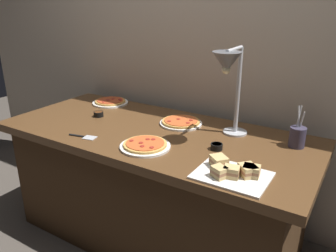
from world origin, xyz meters
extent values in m
plane|color=#4C443D|center=(0.00, 0.00, 0.00)|extent=(8.00, 8.00, 0.00)
cube|color=#B7A893|center=(0.00, 0.50, 1.20)|extent=(4.40, 0.04, 2.40)
cube|color=brown|center=(0.00, 0.00, 0.73)|extent=(1.90, 0.84, 0.05)
cube|color=#3C2715|center=(0.00, 0.00, 0.35)|extent=(1.75, 0.74, 0.71)
cylinder|color=#B7BABF|center=(0.42, 0.22, 0.77)|extent=(0.14, 0.14, 0.01)
cylinder|color=#B7BABF|center=(0.42, 0.22, 1.02)|extent=(0.02, 0.02, 0.49)
cylinder|color=#B7BABF|center=(0.42, 0.12, 1.26)|extent=(0.02, 0.20, 0.02)
cone|color=#595B60|center=(0.42, 0.02, 1.21)|extent=(0.15, 0.15, 0.10)
sphere|color=#F9EAB2|center=(0.42, 0.02, 1.17)|extent=(0.04, 0.04, 0.04)
cylinder|color=white|center=(0.09, -0.23, 0.77)|extent=(0.27, 0.27, 0.01)
cylinder|color=gold|center=(0.09, -0.23, 0.78)|extent=(0.23, 0.23, 0.01)
cylinder|color=#C65628|center=(0.09, -0.23, 0.79)|extent=(0.20, 0.20, 0.00)
cylinder|color=maroon|center=(0.08, -0.24, 0.79)|extent=(0.02, 0.02, 0.00)
cylinder|color=maroon|center=(0.08, -0.18, 0.79)|extent=(0.02, 0.02, 0.00)
cylinder|color=maroon|center=(0.11, -0.28, 0.79)|extent=(0.02, 0.02, 0.00)
cylinder|color=maroon|center=(0.11, -0.17, 0.79)|extent=(0.02, 0.02, 0.00)
cylinder|color=maroon|center=(0.16, -0.26, 0.79)|extent=(0.02, 0.02, 0.00)
cylinder|color=maroon|center=(0.02, -0.25, 0.79)|extent=(0.02, 0.02, 0.00)
cylinder|color=white|center=(0.08, 0.18, 0.77)|extent=(0.27, 0.27, 0.01)
cylinder|color=#C68E42|center=(0.08, 0.18, 0.78)|extent=(0.24, 0.24, 0.01)
cylinder|color=#C65628|center=(0.08, 0.18, 0.79)|extent=(0.21, 0.21, 0.00)
cylinder|color=maroon|center=(0.14, 0.21, 0.79)|extent=(0.02, 0.02, 0.00)
cylinder|color=maroon|center=(0.14, 0.16, 0.79)|extent=(0.02, 0.02, 0.00)
cylinder|color=maroon|center=(0.06, 0.19, 0.79)|extent=(0.02, 0.02, 0.00)
cylinder|color=maroon|center=(0.03, 0.12, 0.79)|extent=(0.02, 0.02, 0.00)
cylinder|color=white|center=(-0.60, 0.29, 0.77)|extent=(0.27, 0.27, 0.01)
cylinder|color=#C68E42|center=(-0.60, 0.29, 0.78)|extent=(0.23, 0.23, 0.01)
cylinder|color=#B74723|center=(-0.60, 0.29, 0.79)|extent=(0.20, 0.20, 0.00)
cylinder|color=maroon|center=(-0.60, 0.22, 0.79)|extent=(0.02, 0.02, 0.00)
cylinder|color=maroon|center=(-0.59, 0.32, 0.79)|extent=(0.02, 0.02, 0.00)
cylinder|color=maroon|center=(-0.61, 0.28, 0.79)|extent=(0.02, 0.02, 0.00)
cylinder|color=maroon|center=(-0.53, 0.33, 0.79)|extent=(0.02, 0.02, 0.00)
cylinder|color=maroon|center=(-0.54, 0.34, 0.79)|extent=(0.02, 0.02, 0.00)
cylinder|color=maroon|center=(-0.59, 0.27, 0.79)|extent=(0.02, 0.02, 0.00)
cube|color=white|center=(0.60, -0.28, 0.77)|extent=(0.32, 0.25, 0.01)
cube|color=tan|center=(0.67, -0.25, 0.78)|extent=(0.10, 0.10, 0.02)
cube|color=#9E6642|center=(0.67, -0.25, 0.80)|extent=(0.10, 0.10, 0.01)
cube|color=tan|center=(0.67, -0.25, 0.81)|extent=(0.10, 0.10, 0.02)
cube|color=tan|center=(0.52, -0.24, 0.78)|extent=(0.10, 0.10, 0.02)
cube|color=#9E6642|center=(0.52, -0.24, 0.80)|extent=(0.10, 0.10, 0.01)
cube|color=tan|center=(0.52, -0.24, 0.81)|extent=(0.10, 0.10, 0.02)
cube|color=tan|center=(0.68, -0.25, 0.78)|extent=(0.08, 0.07, 0.02)
cube|color=#9E6642|center=(0.68, -0.25, 0.80)|extent=(0.08, 0.07, 0.01)
cube|color=tan|center=(0.68, -0.25, 0.81)|extent=(0.08, 0.07, 0.02)
cube|color=tan|center=(0.61, -0.30, 0.78)|extent=(0.08, 0.07, 0.02)
cube|color=#9E6642|center=(0.61, -0.30, 0.80)|extent=(0.08, 0.07, 0.01)
cube|color=tan|center=(0.61, -0.30, 0.81)|extent=(0.08, 0.07, 0.02)
cube|color=tan|center=(0.56, -0.33, 0.78)|extent=(0.08, 0.08, 0.02)
cube|color=#9E6642|center=(0.56, -0.33, 0.80)|extent=(0.08, 0.08, 0.01)
cube|color=tan|center=(0.56, -0.33, 0.81)|extent=(0.08, 0.08, 0.02)
cylinder|color=black|center=(0.43, -0.05, 0.78)|extent=(0.06, 0.06, 0.03)
cylinder|color=maroon|center=(0.43, -0.05, 0.79)|extent=(0.05, 0.05, 0.01)
cylinder|color=black|center=(-0.47, 0.02, 0.78)|extent=(0.06, 0.06, 0.03)
cylinder|color=#562D14|center=(-0.47, 0.02, 0.79)|extent=(0.05, 0.05, 0.01)
cylinder|color=#383347|center=(0.77, 0.21, 0.82)|extent=(0.08, 0.08, 0.11)
cylinder|color=#B7BABF|center=(0.77, 0.22, 0.89)|extent=(0.04, 0.03, 0.19)
cylinder|color=#B7BABF|center=(0.78, 0.22, 0.87)|extent=(0.03, 0.01, 0.16)
cylinder|color=#B7BABF|center=(0.76, 0.22, 0.89)|extent=(0.02, 0.03, 0.19)
cube|color=#B7BABF|center=(-0.25, -0.29, 0.76)|extent=(0.08, 0.07, 0.00)
cylinder|color=black|center=(-0.33, -0.31, 0.76)|extent=(0.10, 0.03, 0.01)
camera|label=1|loc=(1.06, -1.57, 1.51)|focal=36.27mm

